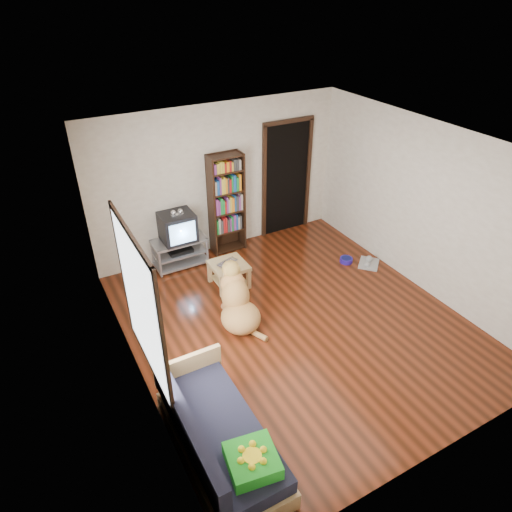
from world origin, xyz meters
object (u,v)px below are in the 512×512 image
green_cushion (252,461)px  tv_stand (180,251)px  sofa (216,437)px  dog_bowl (346,260)px  grey_rag (369,264)px  crt_tv (177,226)px  bookshelf (226,199)px  coffee_table (229,270)px  laptop (229,264)px  dog (237,302)px

green_cushion → tv_stand: size_ratio=0.51×
sofa → tv_stand: bearing=75.0°
green_cushion → dog_bowl: size_ratio=2.07×
dog_bowl → grey_rag: bearing=-39.8°
grey_rag → tv_stand: 3.27m
grey_rag → tv_stand: tv_stand is taller
dog_bowl → crt_tv: size_ratio=0.38×
sofa → grey_rag: bearing=28.3°
bookshelf → coffee_table: bookshelf is taller
dog_bowl → coffee_table: coffee_table is taller
laptop → crt_tv: (-0.47, 1.00, 0.33)m
tv_stand → crt_tv: crt_tv is taller
bookshelf → dog_bowl: bearing=-41.1°
laptop → sofa: sofa is taller
green_cushion → coffee_table: size_ratio=0.83×
green_cushion → coffee_table: 3.51m
sofa → green_cushion: bearing=-77.4°
coffee_table → dog: bearing=-108.2°
grey_rag → green_cushion: bearing=-144.8°
grey_rag → dog_bowl: bearing=140.2°
coffee_table → dog: dog is taller
dog_bowl → coffee_table: (-2.09, 0.37, 0.24)m
tv_stand → bookshelf: 1.20m
green_cushion → sofa: sofa is taller
dog → coffee_table: bearing=71.8°
laptop → bookshelf: 1.31m
green_cushion → bookshelf: (1.80, 4.28, 0.50)m
crt_tv → bookshelf: bearing=4.3°
coffee_table → dog_bowl: bearing=-10.0°
sofa → bookshelf: bearing=62.7°
dog_bowl → grey_rag: 0.39m
dog_bowl → coffee_table: 2.14m
dog_bowl → crt_tv: 2.98m
laptop → tv_stand: bearing=98.9°
tv_stand → sofa: 3.76m
crt_tv → sofa: 3.81m
bookshelf → dog: size_ratio=1.62×
coffee_table → crt_tv: bearing=116.0°
tv_stand → sofa: (-0.97, -3.63, -0.01)m
bookshelf → dog: bearing=-111.9°
tv_stand → grey_rag: bearing=-28.6°
green_cushion → dog: size_ratio=0.41×
tv_stand → crt_tv: bearing=90.0°
tv_stand → bookshelf: bearing=5.6°
grey_rag → sofa: 4.37m
grey_rag → coffee_table: bearing=165.5°
dog_bowl → coffee_table: bearing=170.0°
dog_bowl → bookshelf: size_ratio=0.12×
dog → bookshelf: bearing=68.1°
sofa → coffee_table: 3.05m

